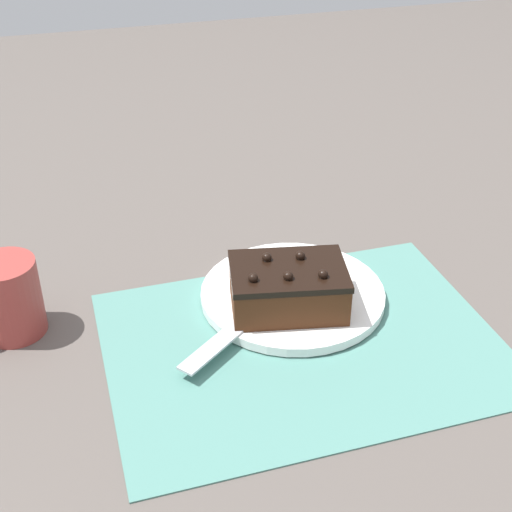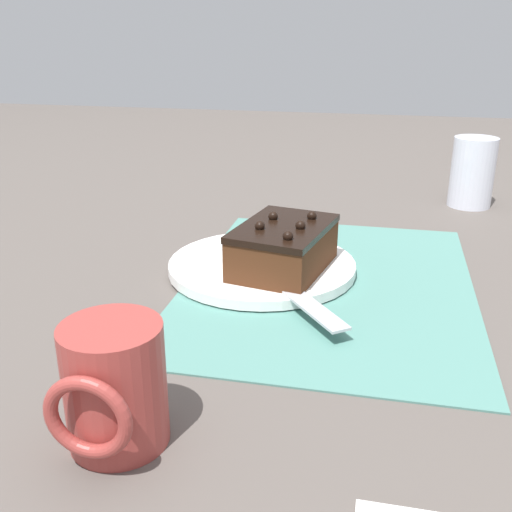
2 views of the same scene
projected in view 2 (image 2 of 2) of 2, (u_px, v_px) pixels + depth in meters
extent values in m
plane|color=#544C47|center=(329.00, 284.00, 0.73)|extent=(3.00, 3.00, 0.00)
cube|color=slate|center=(329.00, 283.00, 0.73)|extent=(0.46, 0.34, 0.00)
cylinder|color=white|center=(262.00, 266.00, 0.76)|extent=(0.24, 0.24, 0.01)
cube|color=#472614|center=(283.00, 251.00, 0.72)|extent=(0.15, 0.12, 0.05)
cube|color=black|center=(283.00, 229.00, 0.71)|extent=(0.16, 0.12, 0.01)
sphere|color=black|center=(312.00, 216.00, 0.73)|extent=(0.01, 0.01, 0.01)
sphere|color=black|center=(273.00, 216.00, 0.73)|extent=(0.01, 0.01, 0.01)
sphere|color=black|center=(300.00, 225.00, 0.70)|extent=(0.01, 0.01, 0.01)
sphere|color=black|center=(260.00, 226.00, 0.70)|extent=(0.01, 0.01, 0.01)
sphere|color=black|center=(288.00, 236.00, 0.66)|extent=(0.01, 0.01, 0.01)
cube|color=black|center=(252.00, 256.00, 0.75)|extent=(0.07, 0.06, 0.01)
cube|color=#B7BABF|center=(300.00, 298.00, 0.65)|extent=(0.15, 0.12, 0.00)
cylinder|color=white|center=(472.00, 172.00, 1.02)|extent=(0.07, 0.07, 0.12)
cylinder|color=#993833|center=(115.00, 385.00, 0.44)|extent=(0.08, 0.08, 0.10)
torus|color=#993833|center=(88.00, 418.00, 0.40)|extent=(0.01, 0.06, 0.06)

